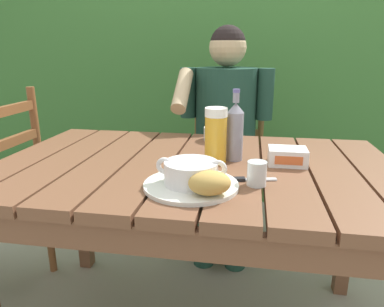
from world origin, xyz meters
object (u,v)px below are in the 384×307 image
at_px(water_glass_small, 257,173).
at_px(bread_roll, 210,183).
at_px(chair_near_diner, 226,162).
at_px(diner_bowl, 219,134).
at_px(person_eating, 224,127).
at_px(beer_glass, 216,136).
at_px(serving_plate, 191,185).
at_px(butter_tub, 287,156).
at_px(table_knife, 244,179).
at_px(beer_bottle, 235,131).
at_px(soup_bowl, 191,172).

bearing_deg(water_glass_small, bread_roll, -136.05).
height_order(chair_near_diner, water_glass_small, chair_near_diner).
bearing_deg(water_glass_small, diner_bowl, 107.05).
xyz_separation_m(person_eating, water_glass_small, (0.16, -0.85, 0.05)).
height_order(person_eating, beer_glass, person_eating).
bearing_deg(chair_near_diner, water_glass_small, -81.46).
bearing_deg(serving_plate, water_glass_small, 14.15).
height_order(beer_glass, water_glass_small, beer_glass).
bearing_deg(bread_roll, beer_glass, 93.12).
relative_size(butter_tub, table_knife, 0.78).
height_order(beer_glass, butter_tub, beer_glass).
distance_m(water_glass_small, diner_bowl, 0.53).
distance_m(bread_roll, butter_tub, 0.40).
bearing_deg(table_knife, chair_near_diner, 96.78).
xyz_separation_m(table_knife, diner_bowl, (-0.12, 0.48, 0.02)).
height_order(beer_glass, diner_bowl, beer_glass).
bearing_deg(chair_near_diner, person_eating, -90.83).
bearing_deg(diner_bowl, bread_roll, -86.93).
relative_size(bread_roll, beer_bottle, 0.52).
distance_m(serving_plate, water_glass_small, 0.19).
relative_size(bread_roll, beer_glass, 0.68).
bearing_deg(beer_bottle, water_glass_small, -71.93).
xyz_separation_m(chair_near_diner, bread_roll, (0.03, -1.16, 0.31)).
height_order(serving_plate, soup_bowl, soup_bowl).
height_order(bread_roll, beer_bottle, beer_bottle).
height_order(serving_plate, beer_glass, beer_glass).
height_order(person_eating, diner_bowl, person_eating).
distance_m(chair_near_diner, person_eating, 0.32).
distance_m(person_eating, serving_plate, 0.89).
height_order(beer_bottle, water_glass_small, beer_bottle).
bearing_deg(table_knife, person_eating, 98.57).
height_order(beer_glass, table_knife, beer_glass).
bearing_deg(bread_roll, soup_bowl, 130.60).
distance_m(beer_bottle, table_knife, 0.23).
height_order(soup_bowl, water_glass_small, soup_bowl).
bearing_deg(soup_bowl, diner_bowl, 87.13).
xyz_separation_m(person_eating, diner_bowl, (0.00, -0.34, 0.04)).
height_order(bread_roll, table_knife, bread_roll).
bearing_deg(water_glass_small, chair_near_diner, 98.54).
bearing_deg(diner_bowl, person_eating, 90.48).
bearing_deg(bread_roll, table_knife, 59.65).
xyz_separation_m(soup_bowl, table_knife, (0.15, 0.08, -0.04)).
bearing_deg(chair_near_diner, table_knife, -83.22).
xyz_separation_m(beer_glass, beer_bottle, (0.06, 0.04, 0.01)).
height_order(bread_roll, water_glass_small, bread_roll).
bearing_deg(diner_bowl, table_knife, -75.93).
height_order(beer_bottle, butter_tub, beer_bottle).
bearing_deg(bread_roll, diner_bowl, 93.07).
xyz_separation_m(soup_bowl, bread_roll, (0.06, -0.07, -0.00)).
bearing_deg(serving_plate, soup_bowl, 82.87).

